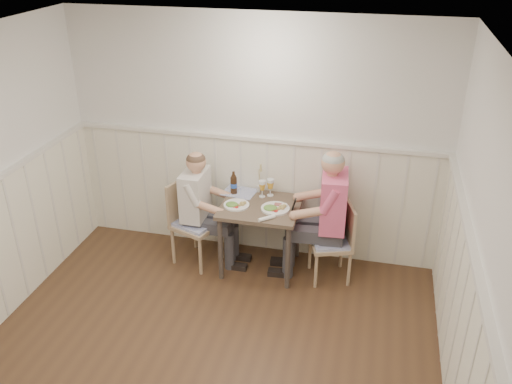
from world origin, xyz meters
TOP-DOWN VIEW (x-y plane):
  - room_shell at (0.00, 0.00)m, footprint 4.04×4.54m
  - wainscot at (0.00, 0.69)m, footprint 4.00×4.49m
  - dining_table at (0.16, 1.84)m, footprint 0.80×0.70m
  - chair_right at (0.95, 1.84)m, footprint 0.50×0.50m
  - chair_left at (-0.58, 1.82)m, footprint 0.56×0.56m
  - man_in_pink at (0.85, 1.87)m, footprint 0.68×0.47m
  - diner_cream at (-0.50, 1.84)m, footprint 0.60×0.42m
  - plate_man at (0.32, 1.78)m, footprint 0.29×0.29m
  - plate_diner at (-0.09, 1.76)m, footprint 0.26×0.26m
  - beer_glass_a at (0.21, 2.08)m, footprint 0.08×0.08m
  - beer_glass_b at (0.13, 2.03)m, footprint 0.07×0.07m
  - beer_bottle at (-0.17, 2.04)m, footprint 0.07×0.07m
  - rolled_napkin at (0.29, 1.56)m, footprint 0.16×0.15m
  - grass_vase at (0.07, 2.14)m, footprint 0.04×0.04m
  - gingham_mat at (-0.12, 2.07)m, footprint 0.37×0.31m

SIDE VIEW (x-z plane):
  - chair_right at x=0.95m, z-range 0.04..0.88m
  - chair_left at x=-0.58m, z-range 0.04..0.97m
  - diner_cream at x=-0.50m, z-range -0.10..1.19m
  - man_in_pink at x=0.85m, z-range -0.11..1.31m
  - dining_table at x=0.16m, z-range 0.26..1.01m
  - wainscot at x=0.00m, z-range 0.02..1.36m
  - gingham_mat at x=-0.12m, z-range 0.75..0.76m
  - rolled_napkin at x=0.29m, z-range 0.75..0.79m
  - plate_diner at x=-0.09m, z-range 0.74..0.80m
  - plate_man at x=0.32m, z-range 0.74..0.81m
  - beer_bottle at x=-0.17m, z-range 0.74..0.99m
  - beer_glass_b at x=0.13m, z-range 0.78..0.97m
  - beer_glass_a at x=0.21m, z-range 0.78..0.97m
  - grass_vase at x=0.07m, z-range 0.73..1.08m
  - room_shell at x=0.00m, z-range 0.22..2.82m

